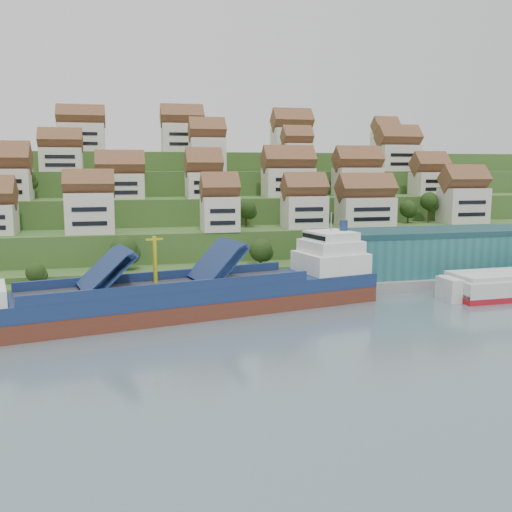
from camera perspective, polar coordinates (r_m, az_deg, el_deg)
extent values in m
plane|color=slate|center=(104.41, -1.60, -5.61)|extent=(300.00, 300.00, 0.00)
cube|color=gray|center=(123.59, 6.06, -2.87)|extent=(180.00, 14.00, 2.20)
cube|color=#2D4C1E|center=(187.67, -7.06, 1.37)|extent=(260.00, 128.00, 4.00)
cube|color=#2D4C1E|center=(192.20, -7.25, 2.59)|extent=(260.00, 118.00, 11.00)
cube|color=#2D4C1E|center=(199.78, -7.52, 3.82)|extent=(260.00, 102.00, 18.00)
cube|color=#2D4C1E|center=(207.46, -7.78, 4.97)|extent=(260.00, 86.00, 25.00)
cube|color=#2D4C1E|center=(216.23, -8.04, 5.91)|extent=(260.00, 68.00, 31.00)
cube|color=beige|center=(136.99, -16.26, 4.13)|extent=(10.87, 7.03, 9.38)
cube|color=beige|center=(137.02, -3.63, 4.22)|extent=(8.53, 7.62, 8.24)
cube|color=beige|center=(144.87, 4.84, 4.41)|extent=(10.43, 7.73, 8.02)
cube|color=beige|center=(152.83, 10.87, 4.39)|extent=(14.25, 8.26, 7.39)
cube|color=beige|center=(167.53, 20.00, 4.76)|extent=(11.76, 8.31, 9.55)
cube|color=beige|center=(156.01, -23.42, 6.57)|extent=(10.28, 8.98, 7.79)
cube|color=beige|center=(153.83, -13.37, 6.80)|extent=(11.90, 7.90, 6.56)
cube|color=beige|center=(154.18, -5.23, 7.05)|extent=(9.22, 8.56, 6.84)
cube|color=beige|center=(162.02, 3.24, 7.34)|extent=(13.85, 8.36, 7.89)
cube|color=beige|center=(169.40, 10.09, 7.32)|extent=(12.97, 8.18, 8.09)
cube|color=beige|center=(180.05, 16.92, 6.94)|extent=(9.89, 8.04, 6.78)
cube|color=beige|center=(170.79, -18.89, 9.09)|extent=(11.29, 7.30, 6.58)
cube|color=beige|center=(169.17, -4.89, 10.04)|extent=(9.97, 7.79, 9.61)
cube|color=beige|center=(176.16, 4.09, 9.79)|extent=(8.53, 7.14, 8.33)
cube|color=beige|center=(190.46, 13.98, 9.46)|extent=(12.99, 8.47, 8.19)
cube|color=beige|center=(186.36, -17.03, 11.25)|extent=(13.68, 7.51, 8.48)
cube|color=beige|center=(187.59, -7.38, 11.60)|extent=(12.91, 8.15, 8.93)
cube|color=beige|center=(195.22, 3.61, 11.42)|extent=(12.69, 8.73, 8.11)
cube|color=beige|center=(212.02, 12.78, 10.97)|extent=(8.54, 7.05, 7.78)
ellipsoid|color=#223C14|center=(130.26, 0.48, 0.58)|extent=(5.30, 5.30, 5.30)
ellipsoid|color=#223C14|center=(126.47, -13.03, 0.59)|extent=(6.06, 6.06, 6.06)
ellipsoid|color=#223C14|center=(162.06, 14.97, 4.58)|extent=(4.69, 4.69, 4.69)
ellipsoid|color=#223C14|center=(165.01, 16.92, 5.29)|extent=(4.94, 4.94, 4.94)
ellipsoid|color=#223C14|center=(146.47, -1.01, 4.78)|extent=(5.08, 5.08, 5.08)
ellipsoid|color=#223C14|center=(171.54, 8.73, 7.77)|extent=(5.06, 5.06, 5.06)
ellipsoid|color=#223C14|center=(158.63, -22.03, 7.14)|extent=(5.11, 5.11, 5.11)
ellipsoid|color=#223C14|center=(174.33, -4.75, 10.12)|extent=(6.84, 6.84, 6.84)
ellipsoid|color=#223C14|center=(184.13, 4.67, 10.12)|extent=(5.50, 5.50, 5.50)
ellipsoid|color=#223C14|center=(182.07, 4.72, 9.46)|extent=(5.44, 5.44, 5.44)
ellipsoid|color=#223C14|center=(120.83, -21.16, -1.53)|extent=(3.94, 3.94, 3.94)
cube|color=#266668|center=(138.23, 18.41, 0.53)|extent=(60.00, 15.00, 10.00)
cylinder|color=gray|center=(117.36, 5.99, -0.95)|extent=(0.16, 0.16, 8.00)
cube|color=maroon|center=(117.01, 6.30, 0.80)|extent=(1.20, 0.05, 0.80)
cube|color=#5B291C|center=(102.51, -7.78, -5.38)|extent=(78.13, 27.46, 4.96)
cube|color=navy|center=(101.77, -7.82, -3.60)|extent=(78.16, 27.58, 2.58)
cube|color=#262628|center=(100.94, -8.91, -2.98)|extent=(50.59, 20.04, 0.30)
cube|color=navy|center=(97.87, -15.09, -1.53)|extent=(9.51, 12.23, 6.85)
cube|color=navy|center=(103.14, -4.20, -0.74)|extent=(9.14, 12.16, 7.25)
cylinder|color=gold|center=(99.63, -10.06, -0.61)|extent=(0.82, 0.82, 8.92)
cube|color=white|center=(114.54, 7.45, -0.59)|extent=(13.96, 13.50, 3.97)
cube|color=white|center=(114.08, 7.48, 0.98)|extent=(11.77, 11.93, 2.48)
cube|color=white|center=(113.82, 7.50, 2.02)|extent=(9.59, 10.36, 1.78)
cylinder|color=navy|center=(115.25, 8.77, 3.02)|extent=(1.88, 1.88, 2.18)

